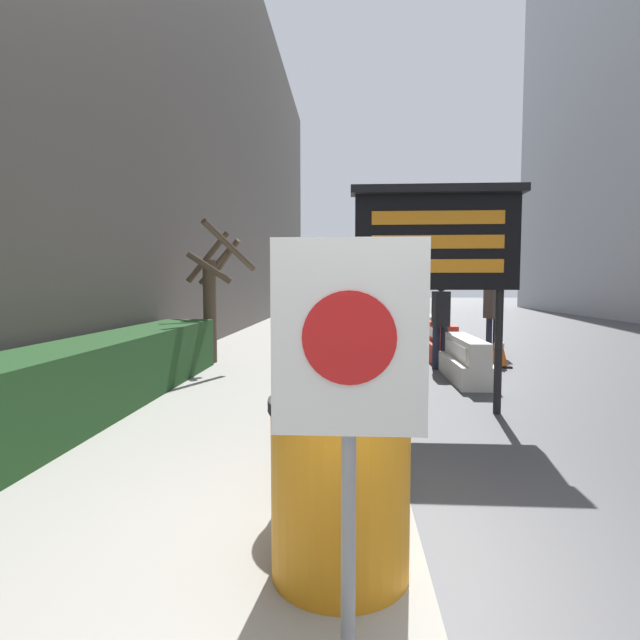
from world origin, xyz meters
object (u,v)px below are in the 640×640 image
barrel_drum_foreground (340,486)px  message_board (436,242)px  pedestrian_worker (493,310)px  traffic_cone_near (416,326)px  jersey_barrier_red_striped (441,344)px  jersey_barrier_cream (427,333)px  traffic_cone_mid (384,330)px  traffic_cone_far (499,348)px  jersey_barrier_orange_far (415,327)px  barrel_drum_middle (338,428)px  traffic_light_near_curb (376,263)px  pedestrian_passerby (441,316)px  jersey_barrier_white (466,361)px  warning_sign (349,372)px

barrel_drum_foreground → message_board: size_ratio=0.33×
message_board → pedestrian_worker: (2.32, 5.60, -1.16)m
traffic_cone_near → jersey_barrier_red_striped: bearing=-91.9°
jersey_barrier_cream → traffic_cone_mid: size_ratio=2.94×
barrel_drum_foreground → pedestrian_worker: 10.12m
traffic_cone_far → pedestrian_worker: (0.39, 1.86, 0.67)m
jersey_barrier_cream → jersey_barrier_orange_far: bearing=90.0°
barrel_drum_middle → jersey_barrier_orange_far: (2.12, 11.97, -0.27)m
message_board → traffic_light_near_curb: traffic_light_near_curb is taller
jersey_barrier_cream → pedestrian_passerby: size_ratio=1.10×
pedestrian_passerby → traffic_light_near_curb: bearing=-177.9°
barrel_drum_foreground → message_board: bearing=73.7°
barrel_drum_foreground → pedestrian_worker: bearing=70.0°
barrel_drum_middle → barrel_drum_foreground: bearing=-88.0°
traffic_cone_mid → traffic_cone_far: traffic_cone_far is taller
message_board → traffic_cone_mid: 8.58m
jersey_barrier_red_striped → jersey_barrier_white: bearing=-90.0°
message_board → jersey_barrier_orange_far: 9.38m
traffic_cone_mid → jersey_barrier_orange_far: bearing=37.2°
jersey_barrier_white → traffic_cone_far: (1.00, 1.46, 0.05)m
jersey_barrier_orange_far → traffic_cone_near: bearing=80.9°
barrel_drum_foreground → traffic_light_near_curb: bearing=86.4°
message_board → traffic_cone_far: bearing=62.6°
pedestrian_worker → pedestrian_passerby: (-1.63, -2.20, -0.00)m
traffic_cone_far → pedestrian_passerby: pedestrian_passerby is taller
barrel_drum_foreground → traffic_cone_mid: size_ratio=1.44×
barrel_drum_foreground → barrel_drum_middle: same height
jersey_barrier_white → traffic_light_near_curb: (-0.91, 12.57, 2.24)m
barrel_drum_foreground → jersey_barrier_red_striped: (2.08, 8.53, -0.25)m
warning_sign → jersey_barrier_orange_far: warning_sign is taller
jersey_barrier_orange_far → pedestrian_passerby: size_ratio=1.04×
barrel_drum_middle → pedestrian_worker: pedestrian_worker is taller
barrel_drum_middle → pedestrian_worker: 9.13m
jersey_barrier_red_striped → pedestrian_passerby: size_ratio=0.96×
jersey_barrier_cream → barrel_drum_middle: bearing=-102.5°
jersey_barrier_white → traffic_cone_far: 1.77m
warning_sign → traffic_cone_near: warning_sign is taller
barrel_drum_foreground → pedestrian_passerby: 7.54m
barrel_drum_middle → jersey_barrier_cream: size_ratio=0.49×
jersey_barrier_white → jersey_barrier_orange_far: bearing=90.0°
barrel_drum_middle → traffic_cone_mid: barrel_drum_middle is taller
jersey_barrier_cream → traffic_light_near_curb: bearing=96.4°
message_board → jersey_barrier_cream: 7.04m
barrel_drum_foreground → barrel_drum_middle: size_ratio=1.00×
barrel_drum_foreground → jersey_barrier_white: bearing=71.4°
jersey_barrier_red_striped → jersey_barrier_cream: (0.00, 2.11, 0.03)m
traffic_cone_near → jersey_barrier_white: bearing=-91.4°
jersey_barrier_cream → traffic_cone_near: jersey_barrier_cream is taller
warning_sign → jersey_barrier_cream: (2.04, 11.33, -0.96)m
warning_sign → traffic_light_near_curb: size_ratio=0.49×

